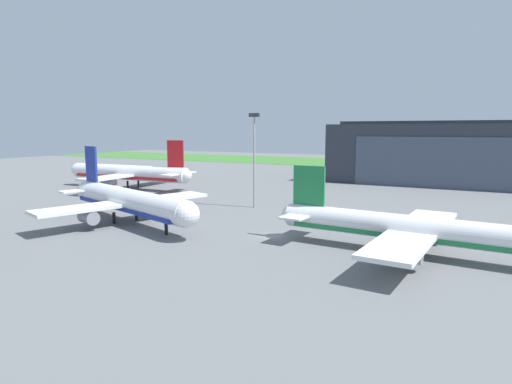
% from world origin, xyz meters
% --- Properties ---
extents(ground_plane, '(440.00, 440.00, 0.00)m').
position_xyz_m(ground_plane, '(0.00, 0.00, 0.00)').
color(ground_plane, slate).
extents(grass_field_strip, '(440.00, 56.00, 0.08)m').
position_xyz_m(grass_field_strip, '(0.00, 158.50, 0.04)').
color(grass_field_strip, '#3E7A31').
rests_on(grass_field_strip, ground_plane).
extents(maintenance_hangar, '(83.03, 40.65, 19.57)m').
position_xyz_m(maintenance_hangar, '(25.58, 92.78, 9.33)').
color(maintenance_hangar, '#2D333D').
rests_on(maintenance_hangar, ground_plane).
extents(airliner_near_left, '(41.95, 32.01, 11.36)m').
position_xyz_m(airliner_near_left, '(22.05, -0.50, 3.50)').
color(airliner_near_left, white).
rests_on(airliner_near_left, ground_plane).
extents(airliner_near_right, '(37.70, 32.36, 13.41)m').
position_xyz_m(airliner_near_right, '(-26.92, -3.04, 3.98)').
color(airliner_near_right, white).
rests_on(airliner_near_right, ground_plane).
extents(airliner_far_left, '(42.99, 33.66, 13.94)m').
position_xyz_m(airliner_far_left, '(-60.43, 31.73, 4.49)').
color(airliner_far_left, silver).
rests_on(airliner_far_left, ground_plane).
extents(fuel_bowser, '(2.17, 4.59, 2.00)m').
position_xyz_m(fuel_bowser, '(-2.98, 25.80, 1.04)').
color(fuel_bowser, '#2D2D33').
rests_on(fuel_bowser, ground_plane).
extents(apron_light_mast, '(2.40, 0.50, 20.19)m').
position_xyz_m(apron_light_mast, '(-14.55, 21.65, 11.75)').
color(apron_light_mast, '#99999E').
rests_on(apron_light_mast, ground_plane).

